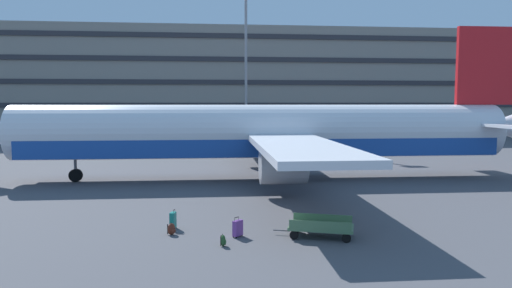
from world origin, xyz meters
TOP-DOWN VIEW (x-y plane):
  - ground_plane at (0.00, 0.00)m, footprint 600.00×600.00m
  - terminal_structure at (0.00, 46.65)m, footprint 170.71×17.36m
  - airliner at (-2.31, 0.82)m, footprint 40.64×32.76m
  - light_mast_left at (-1.50, 30.47)m, footprint 1.80×0.50m
  - suitcase_orange at (-5.45, -13.65)m, footprint 0.46×0.48m
  - suitcase_upright at (-8.19, -12.13)m, footprint 0.29×0.42m
  - backpack_silver at (-6.09, -14.87)m, footprint 0.25×0.32m
  - backpack_scuffed at (-8.18, -13.07)m, footprint 0.43×0.45m
  - baggage_cart at (-2.06, -14.06)m, footprint 3.34×2.06m

SIDE VIEW (x-z plane):
  - ground_plane at x=0.00m, z-range 0.00..0.00m
  - backpack_silver at x=-6.09m, z-range -0.03..0.47m
  - backpack_scuffed at x=-8.18m, z-range -0.03..0.51m
  - suitcase_orange at x=-5.45m, z-range -0.04..0.78m
  - suitcase_upright at x=-8.19m, z-range -0.04..0.82m
  - baggage_cart at x=-2.06m, z-range 0.02..0.84m
  - airliner at x=-2.31m, z-range -2.26..8.77m
  - terminal_structure at x=0.00m, z-range 0.00..16.94m
  - light_mast_left at x=-1.50m, z-range 1.72..25.79m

